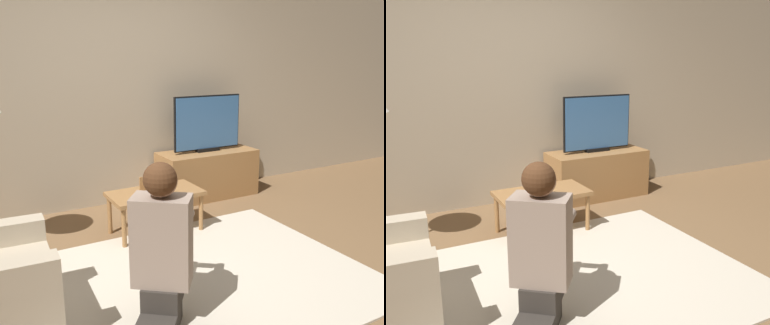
% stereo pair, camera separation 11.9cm
% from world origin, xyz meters
% --- Properties ---
extents(ground_plane, '(10.00, 10.00, 0.00)m').
position_xyz_m(ground_plane, '(0.00, 0.00, 0.00)').
color(ground_plane, brown).
extents(wall_back, '(10.00, 0.06, 2.60)m').
position_xyz_m(wall_back, '(0.00, 1.93, 1.30)').
color(wall_back, tan).
rests_on(wall_back, ground_plane).
extents(rug, '(2.40, 1.91, 0.02)m').
position_xyz_m(rug, '(0.00, 0.00, 0.01)').
color(rug, beige).
rests_on(rug, ground_plane).
extents(tv_stand, '(1.11, 0.47, 0.53)m').
position_xyz_m(tv_stand, '(1.04, 1.61, 0.26)').
color(tv_stand, olive).
rests_on(tv_stand, ground_plane).
extents(tv, '(0.83, 0.08, 0.62)m').
position_xyz_m(tv, '(1.04, 1.61, 0.84)').
color(tv, black).
rests_on(tv, tv_stand).
extents(coffee_table, '(0.82, 0.45, 0.39)m').
position_xyz_m(coffee_table, '(0.09, 0.94, 0.34)').
color(coffee_table, olive).
rests_on(coffee_table, ground_plane).
extents(person_kneeling, '(0.69, 0.79, 0.99)m').
position_xyz_m(person_kneeling, '(-0.46, -0.34, 0.50)').
color(person_kneeling, '#332D28').
rests_on(person_kneeling, rug).
extents(picture_frame, '(0.11, 0.01, 0.15)m').
position_xyz_m(picture_frame, '(-0.00, 0.95, 0.47)').
color(picture_frame, olive).
rests_on(picture_frame, coffee_table).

